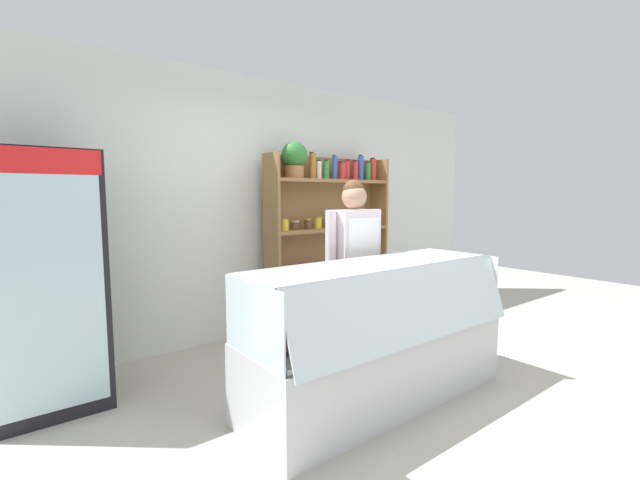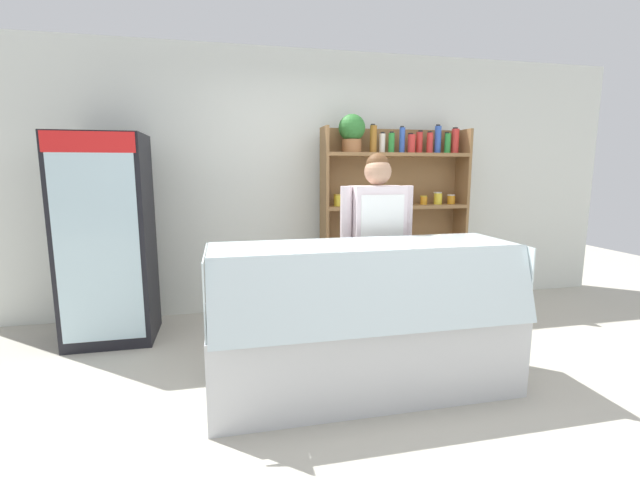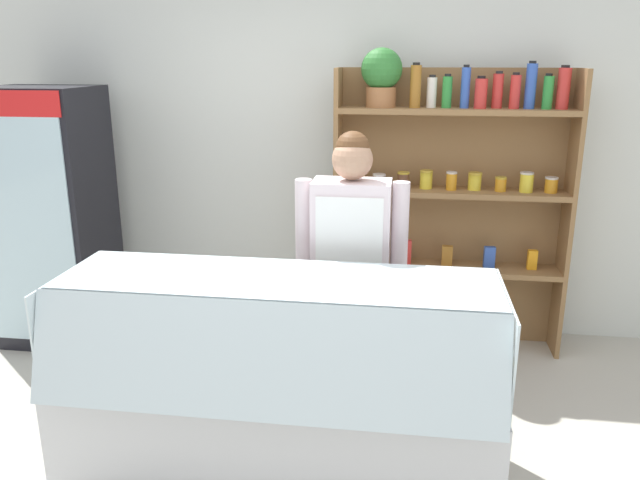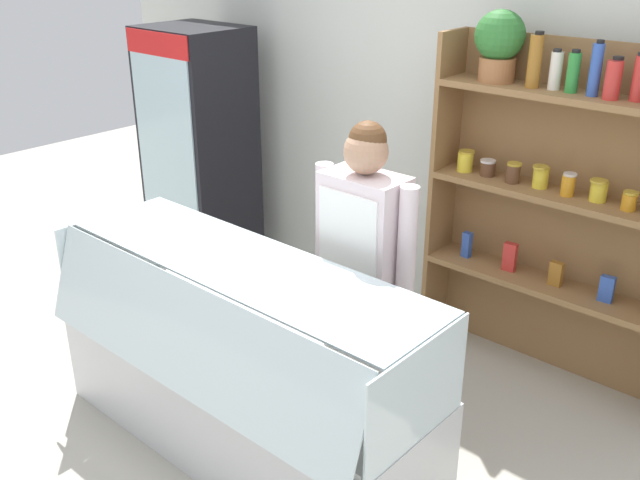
% 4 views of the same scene
% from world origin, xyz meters
% --- Properties ---
extents(ground_plane, '(12.00, 12.00, 0.00)m').
position_xyz_m(ground_plane, '(0.00, 0.00, 0.00)').
color(ground_plane, '#B7B2A3').
extents(back_wall, '(6.80, 0.10, 2.70)m').
position_xyz_m(back_wall, '(0.00, 1.97, 1.35)').
color(back_wall, silver).
rests_on(back_wall, ground).
extents(drinks_fridge, '(0.71, 0.61, 1.79)m').
position_xyz_m(drinks_fridge, '(-2.07, 1.38, 0.89)').
color(drinks_fridge, black).
rests_on(drinks_fridge, ground).
extents(shelving_unit, '(1.55, 0.29, 2.03)m').
position_xyz_m(shelving_unit, '(0.63, 1.68, 1.17)').
color(shelving_unit, olive).
rests_on(shelving_unit, ground).
extents(deli_display_case, '(2.04, 0.76, 1.01)m').
position_xyz_m(deli_display_case, '(-0.19, 0.05, 0.31)').
color(deli_display_case, silver).
rests_on(deli_display_case, ground).
extents(shop_clerk, '(0.60, 0.25, 1.62)m').
position_xyz_m(shop_clerk, '(0.10, 0.62, 0.95)').
color(shop_clerk, '#2D2D38').
rests_on(shop_clerk, ground).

